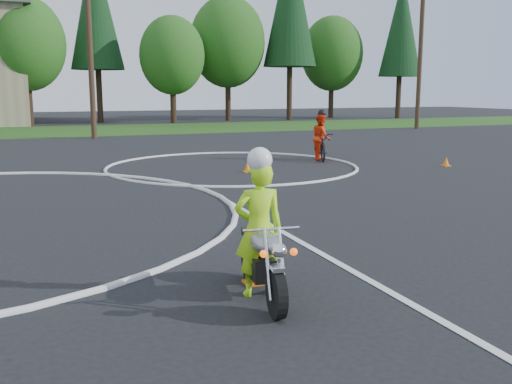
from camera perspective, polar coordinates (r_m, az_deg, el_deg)
name	(u,v)px	position (r m, az deg, el deg)	size (l,w,h in m)	color
course_markings	(44,199)	(13.91, -20.48, -0.62)	(19.05, 19.05, 0.12)	silver
primary_motorcycle	(263,260)	(6.78, 0.69, -6.84)	(0.67, 1.85, 0.97)	black
rider_primary_grp	(259,225)	(6.80, 0.29, -3.32)	(0.64, 0.47, 1.81)	#B3FC1A
rider_second_grp	(321,142)	(20.37, 6.53, 4.97)	(1.23, 1.97, 1.79)	black
traffic_cones	(104,206)	(11.95, -14.93, -1.37)	(21.86, 9.87, 0.30)	orange
treeline	(202,35)	(45.95, -5.42, 15.33)	(38.20, 8.10, 14.52)	#382619
utility_poles	(89,34)	(30.60, -16.34, 14.92)	(41.60, 1.12, 10.00)	#473321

